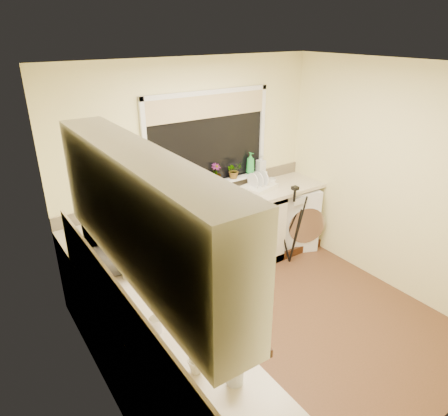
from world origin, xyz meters
TOP-DOWN VIEW (x-y plane):
  - floor at (0.00, 0.00)m, footprint 3.20×3.20m
  - ceiling at (0.00, 0.00)m, footprint 3.20×3.20m
  - wall_back at (0.00, 1.50)m, footprint 3.20×0.00m
  - wall_left at (-1.60, 0.00)m, footprint 0.00×3.00m
  - wall_right at (1.60, 0.00)m, footprint 0.00×3.00m
  - base_cabinet_back at (-0.33, 1.20)m, footprint 2.55×0.60m
  - base_cabinet_left at (-1.30, -0.30)m, footprint 0.54×2.40m
  - worktop_back at (0.00, 1.20)m, footprint 3.20×0.60m
  - worktop_left at (-1.30, -0.30)m, footprint 0.60×2.40m
  - upper_cabinet at (-1.44, -0.45)m, footprint 0.28×1.90m
  - splashback_left at (-1.59, -0.30)m, footprint 0.02×2.40m
  - splashback_back at (0.00, 1.49)m, footprint 3.20×0.02m
  - window_glass at (0.20, 1.49)m, footprint 1.50×0.02m
  - window_blind at (0.20, 1.46)m, footprint 1.50×0.02m
  - windowsill at (0.20, 1.43)m, footprint 1.60×0.14m
  - sink at (0.20, 1.20)m, footprint 0.82×0.46m
  - faucet at (0.20, 1.38)m, footprint 0.03×0.03m
  - washing_machine at (1.30, 1.20)m, footprint 0.76×0.75m
  - laptop at (-0.47, 1.17)m, footprint 0.38×0.35m
  - kettle at (-1.26, 0.32)m, footprint 0.14×0.14m
  - dish_rack at (0.77, 1.23)m, footprint 0.46×0.39m
  - tripod at (0.99, 0.84)m, footprint 0.54×0.54m
  - glass_jug at (-1.19, -1.01)m, footprint 0.10×0.10m
  - steel_jar at (-1.38, -0.38)m, footprint 0.08×0.08m
  - microwave at (-1.32, 0.64)m, footprint 0.47×0.61m
  - plant_a at (-0.32, 1.40)m, footprint 0.15×0.10m
  - plant_c at (0.26, 1.42)m, footprint 0.14×0.14m
  - plant_d at (0.51, 1.40)m, footprint 0.19×0.17m
  - soap_bottle_green at (0.78, 1.43)m, footprint 0.12×0.12m
  - soap_bottle_clear at (0.94, 1.42)m, footprint 0.10×0.10m
  - cup_back at (1.00, 1.26)m, footprint 0.13×0.13m
  - cup_left at (-1.33, -0.82)m, footprint 0.12×0.12m

SIDE VIEW (x-z plane):
  - floor at x=0.00m, z-range 0.00..0.00m
  - washing_machine at x=1.30m, z-range 0.00..0.84m
  - base_cabinet_back at x=-0.33m, z-range 0.00..0.86m
  - base_cabinet_left at x=-1.30m, z-range 0.00..0.86m
  - tripod at x=0.99m, z-range 0.00..1.02m
  - worktop_back at x=0.00m, z-range 0.86..0.90m
  - worktop_left at x=-1.30m, z-range 0.86..0.90m
  - sink at x=0.20m, z-range 0.90..0.93m
  - dish_rack at x=0.77m, z-range 0.90..0.96m
  - cup_back at x=1.00m, z-range 0.90..0.99m
  - cup_left at x=-1.33m, z-range 0.90..0.99m
  - steel_jar at x=-1.38m, z-range 0.90..1.01m
  - laptop at x=-0.47m, z-range 0.84..1.08m
  - splashback_back at x=0.00m, z-range 0.90..1.04m
  - glass_jug at x=-1.19m, z-range 0.90..1.04m
  - kettle at x=-1.26m, z-range 0.90..1.09m
  - faucet at x=0.20m, z-range 0.90..1.14m
  - windowsill at x=0.20m, z-range 1.02..1.05m
  - microwave at x=-1.32m, z-range 0.90..1.20m
  - splashback_left at x=-1.59m, z-range 0.90..1.35m
  - plant_d at x=0.51m, z-range 1.05..1.25m
  - soap_bottle_clear at x=0.94m, z-range 1.05..1.26m
  - plant_c at x=0.26m, z-range 1.05..1.27m
  - soap_bottle_green at x=0.78m, z-range 1.05..1.32m
  - plant_a at x=-0.32m, z-range 1.05..1.32m
  - wall_back at x=0.00m, z-range -0.38..2.83m
  - wall_left at x=-1.60m, z-range -0.27..2.73m
  - wall_right at x=1.60m, z-range -0.27..2.73m
  - window_glass at x=0.20m, z-range 1.05..2.05m
  - upper_cabinet at x=-1.44m, z-range 1.45..2.15m
  - window_blind at x=0.20m, z-range 1.80..2.05m
  - ceiling at x=0.00m, z-range 2.45..2.45m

